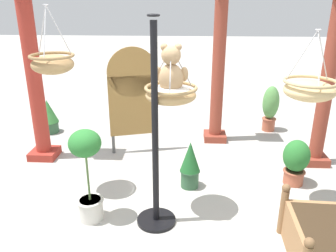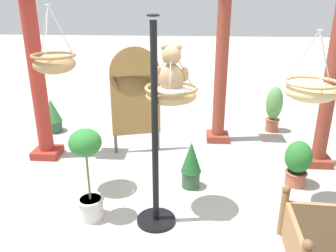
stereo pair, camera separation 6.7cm
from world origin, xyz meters
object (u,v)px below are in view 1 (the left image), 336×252
greenhouse_pillar_far_back (33,70)px  potted_plant_trailing_ivy (296,161)px  hanging_basket_left_high (53,63)px  greenhouse_pillar_right (327,81)px  display_pole_central (156,168)px  hanging_basket_with_teddy (171,94)px  potted_plant_flowering_red (270,107)px  wooden_planter_box (334,243)px  potted_plant_bushy_green (190,164)px  display_sign_board (133,93)px  hanging_basket_right_low (310,89)px  potted_plant_tall_leafy (87,170)px  greenhouse_pillar_left (219,64)px  teddy_bear (171,72)px  potted_plant_small_succulent (48,116)px

greenhouse_pillar_far_back → potted_plant_trailing_ivy: 3.94m
potted_plant_trailing_ivy → hanging_basket_left_high: bearing=-172.7°
greenhouse_pillar_right → display_pole_central: bearing=-145.0°
hanging_basket_with_teddy → potted_plant_flowering_red: hanging_basket_with_teddy is taller
greenhouse_pillar_right → wooden_planter_box: bearing=-105.0°
hanging_basket_left_high → greenhouse_pillar_far_back: size_ratio=0.26×
potted_plant_bushy_green → display_sign_board: 1.57m
hanging_basket_right_low → hanging_basket_left_high: bearing=177.5°
hanging_basket_right_low → potted_plant_tall_leafy: (-2.41, -0.44, -0.83)m
greenhouse_pillar_far_back → hanging_basket_with_teddy: bearing=-32.6°
greenhouse_pillar_right → potted_plant_tall_leafy: size_ratio=2.43×
potted_plant_tall_leafy → potted_plant_trailing_ivy: size_ratio=1.72×
hanging_basket_right_low → potted_plant_trailing_ivy: hanging_basket_right_low is taller
display_pole_central → potted_plant_flowering_red: size_ratio=2.60×
display_pole_central → greenhouse_pillar_left: size_ratio=0.80×
display_sign_board → display_pole_central: bearing=-74.6°
hanging_basket_with_teddy → hanging_basket_right_low: size_ratio=0.79×
greenhouse_pillar_far_back → teddy_bear: bearing=-32.1°
wooden_planter_box → potted_plant_small_succulent: size_ratio=1.53×
greenhouse_pillar_far_back → potted_plant_flowering_red: size_ratio=3.34×
potted_plant_trailing_ivy → hanging_basket_with_teddy: bearing=-156.6°
potted_plant_flowering_red → display_sign_board: 2.71m
greenhouse_pillar_left → display_pole_central: bearing=-108.7°
potted_plant_bushy_green → potted_plant_trailing_ivy: 1.43m
greenhouse_pillar_right → potted_plant_small_succulent: 4.78m
greenhouse_pillar_left → potted_plant_flowering_red: bearing=26.1°
hanging_basket_with_teddy → greenhouse_pillar_left: greenhouse_pillar_left is taller
potted_plant_flowering_red → potted_plant_tall_leafy: potted_plant_tall_leafy is taller
hanging_basket_with_teddy → display_sign_board: 1.83m
teddy_bear → display_sign_board: teddy_bear is taller
greenhouse_pillar_far_back → potted_plant_tall_leafy: size_ratio=2.64×
potted_plant_trailing_ivy → greenhouse_pillar_left: bearing=122.8°
display_pole_central → potted_plant_bushy_green: display_pole_central is taller
teddy_bear → potted_plant_tall_leafy: (-0.90, -0.26, -1.04)m
teddy_bear → wooden_planter_box: bearing=-27.6°
potted_plant_tall_leafy → hanging_basket_with_teddy: bearing=14.8°
hanging_basket_right_low → greenhouse_pillar_far_back: (-3.59, 1.14, -0.06)m
hanging_basket_right_low → potted_plant_trailing_ivy: size_ratio=1.19×
teddy_bear → greenhouse_pillar_far_back: size_ratio=0.18×
hanging_basket_right_low → potted_plant_small_succulent: 4.63m
wooden_planter_box → potted_plant_small_succulent: bearing=141.4°
greenhouse_pillar_left → potted_plant_tall_leafy: (-1.59, -2.45, -0.74)m
hanging_basket_right_low → greenhouse_pillar_left: bearing=112.1°
hanging_basket_left_high → greenhouse_pillar_left: bearing=42.5°
greenhouse_pillar_right → potted_plant_bushy_green: bearing=-157.0°
wooden_planter_box → potted_plant_small_succulent: potted_plant_small_succulent is taller
potted_plant_small_succulent → potted_plant_trailing_ivy: 4.39m
hanging_basket_left_high → potted_plant_tall_leafy: (0.47, -0.56, -1.06)m
wooden_planter_box → potted_plant_small_succulent: 5.11m
hanging_basket_with_teddy → potted_plant_trailing_ivy: (1.65, 0.71, -1.10)m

